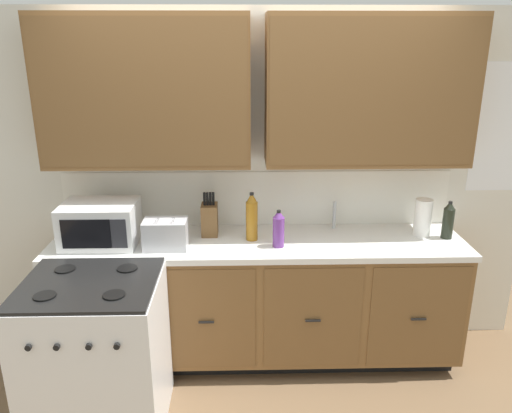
% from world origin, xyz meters
% --- Properties ---
extents(ground_plane, '(8.00, 8.00, 0.00)m').
position_xyz_m(ground_plane, '(0.00, 0.00, 0.00)').
color(ground_plane, brown).
extents(wall_unit, '(3.96, 0.40, 2.42)m').
position_xyz_m(wall_unit, '(0.00, 0.50, 1.65)').
color(wall_unit, silver).
rests_on(wall_unit, ground_plane).
extents(counter_run, '(2.79, 0.64, 0.92)m').
position_xyz_m(counter_run, '(0.00, 0.30, 0.47)').
color(counter_run, black).
rests_on(counter_run, ground_plane).
extents(stove_range, '(0.76, 0.68, 0.95)m').
position_xyz_m(stove_range, '(-0.96, -0.33, 0.47)').
color(stove_range, white).
rests_on(stove_range, ground_plane).
extents(microwave, '(0.48, 0.37, 0.28)m').
position_xyz_m(microwave, '(-1.04, 0.27, 1.06)').
color(microwave, white).
rests_on(microwave, counter_run).
extents(toaster, '(0.28, 0.18, 0.19)m').
position_xyz_m(toaster, '(-0.60, 0.18, 1.02)').
color(toaster, '#B7B7BC').
rests_on(toaster, counter_run).
extents(knife_block, '(0.11, 0.14, 0.31)m').
position_xyz_m(knife_block, '(-0.33, 0.41, 1.04)').
color(knife_block, brown).
rests_on(knife_block, counter_run).
extents(sink_faucet, '(0.02, 0.02, 0.20)m').
position_xyz_m(sink_faucet, '(0.55, 0.51, 1.02)').
color(sink_faucet, '#B2B5BA').
rests_on(sink_faucet, counter_run).
extents(paper_towel_roll, '(0.12, 0.12, 0.26)m').
position_xyz_m(paper_towel_roll, '(1.13, 0.36, 1.05)').
color(paper_towel_roll, white).
rests_on(paper_towel_roll, counter_run).
extents(bottle_amber, '(0.08, 0.08, 0.33)m').
position_xyz_m(bottle_amber, '(-0.04, 0.31, 1.08)').
color(bottle_amber, '#9E6619').
rests_on(bottle_amber, counter_run).
extents(bottle_dark, '(0.07, 0.07, 0.26)m').
position_xyz_m(bottle_dark, '(1.29, 0.31, 1.05)').
color(bottle_dark, black).
rests_on(bottle_dark, counter_run).
extents(bottle_violet, '(0.08, 0.08, 0.25)m').
position_xyz_m(bottle_violet, '(0.13, 0.19, 1.04)').
color(bottle_violet, '#663384').
rests_on(bottle_violet, counter_run).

